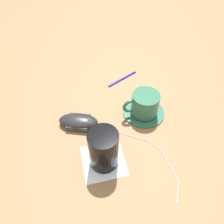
# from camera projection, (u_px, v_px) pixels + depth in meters

# --- Properties ---
(ground_plane) EXTENTS (3.00, 3.00, 0.00)m
(ground_plane) POSITION_uv_depth(u_px,v_px,m) (114.00, 122.00, 0.67)
(ground_plane) COLOR olive
(saucer) EXTENTS (0.13, 0.13, 0.01)m
(saucer) POSITION_uv_depth(u_px,v_px,m) (144.00, 112.00, 0.69)
(saucer) COLOR #2D664C
(saucer) RESTS_ON ground
(coffee_cup) EXTENTS (0.08, 0.11, 0.07)m
(coffee_cup) POSITION_uv_depth(u_px,v_px,m) (144.00, 104.00, 0.66)
(coffee_cup) COLOR #2D664C
(coffee_cup) RESTS_ON saucer
(computer_mouse) EXTENTS (0.13, 0.12, 0.03)m
(computer_mouse) POSITION_uv_depth(u_px,v_px,m) (78.00, 121.00, 0.65)
(computer_mouse) COLOR black
(computer_mouse) RESTS_ON ground
(mouse_cable) EXTENTS (0.30, 0.09, 0.00)m
(mouse_cable) POSITION_uv_depth(u_px,v_px,m) (147.00, 151.00, 0.60)
(mouse_cable) COLOR gray
(mouse_cable) RESTS_ON ground
(napkin_under_glass) EXTENTS (0.15, 0.15, 0.00)m
(napkin_under_glass) POSITION_uv_depth(u_px,v_px,m) (104.00, 161.00, 0.58)
(napkin_under_glass) COLOR white
(napkin_under_glass) RESTS_ON ground
(drinking_glass) EXTENTS (0.07, 0.07, 0.11)m
(drinking_glass) POSITION_uv_depth(u_px,v_px,m) (104.00, 149.00, 0.53)
(drinking_glass) COLOR black
(drinking_glass) RESTS_ON napkin_under_glass
(pen) EXTENTS (0.01, 0.14, 0.01)m
(pen) POSITION_uv_depth(u_px,v_px,m) (123.00, 78.00, 0.81)
(pen) COLOR navy
(pen) RESTS_ON ground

